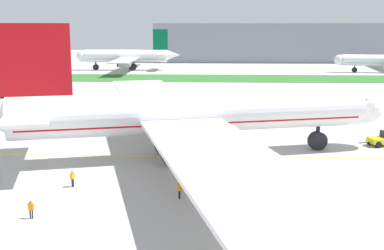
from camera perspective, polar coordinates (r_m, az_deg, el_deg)
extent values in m
plane|color=#ADAAA5|center=(64.96, -0.34, -3.56)|extent=(600.00, 600.00, 0.00)
cube|color=yellow|center=(64.61, -0.36, -3.63)|extent=(280.00, 0.36, 0.01)
cube|color=#2D6628|center=(163.50, 1.46, 5.34)|extent=(320.00, 24.00, 0.10)
cylinder|color=white|center=(63.43, 0.29, 1.52)|extent=(44.93, 17.08, 5.23)
cube|color=#B20C14|center=(63.58, 0.29, 0.71)|extent=(43.08, 16.20, 0.63)
sphere|color=white|center=(72.69, 19.08, 2.14)|extent=(4.97, 4.97, 4.97)
cube|color=#B20C14|center=(61.20, -17.41, 7.08)|extent=(7.98, 2.67, 8.36)
cube|color=white|center=(67.08, -17.55, 2.21)|extent=(7.02, 9.39, 0.37)
cube|color=white|center=(56.80, -18.36, 0.63)|extent=(7.02, 9.39, 0.37)
cube|color=white|center=(85.43, -4.70, 3.52)|extent=(20.42, 41.84, 0.42)
cube|color=white|center=(41.35, 4.49, -4.66)|extent=(20.42, 41.84, 0.42)
cylinder|color=#B7BABF|center=(76.94, -2.70, 1.52)|extent=(5.55, 4.09, 2.87)
cylinder|color=black|center=(77.41, -0.89, 1.59)|extent=(1.22, 3.02, 3.02)
cylinder|color=#B7BABF|center=(50.60, 2.85, -3.55)|extent=(5.55, 4.09, 2.87)
cylinder|color=black|center=(51.31, 5.53, -3.39)|extent=(1.22, 3.02, 3.02)
cylinder|color=black|center=(69.97, 14.11, -0.93)|extent=(0.55, 0.55, 2.03)
cylinder|color=black|center=(70.18, 14.08, -1.74)|extent=(2.69, 1.74, 2.48)
cylinder|color=black|center=(66.06, -3.31, -1.31)|extent=(0.55, 0.55, 2.03)
cylinder|color=black|center=(66.29, -3.30, -2.17)|extent=(2.69, 1.74, 2.48)
cylinder|color=black|center=(60.79, -2.44, -2.40)|extent=(0.55, 0.55, 2.03)
cylinder|color=black|center=(61.04, -2.43, -3.32)|extent=(2.69, 1.74, 2.48)
cube|color=black|center=(72.19, 18.58, 2.64)|extent=(2.81, 4.27, 0.94)
sphere|color=black|center=(64.32, -15.32, 1.68)|extent=(0.37, 0.37, 0.37)
sphere|color=black|center=(64.26, -12.77, 1.79)|extent=(0.37, 0.37, 0.37)
sphere|color=black|center=(64.32, -10.22, 1.90)|extent=(0.37, 0.37, 0.37)
sphere|color=black|center=(64.51, -7.68, 2.01)|extent=(0.37, 0.37, 0.37)
sphere|color=black|center=(64.82, -5.16, 2.10)|extent=(0.37, 0.37, 0.37)
sphere|color=black|center=(65.26, -2.67, 2.20)|extent=(0.37, 0.37, 0.37)
sphere|color=black|center=(65.81, -0.21, 2.29)|extent=(0.37, 0.37, 0.37)
sphere|color=black|center=(66.49, 2.19, 2.37)|extent=(0.37, 0.37, 0.37)
sphere|color=black|center=(67.28, 4.55, 2.45)|extent=(0.37, 0.37, 0.37)
sphere|color=black|center=(68.19, 6.85, 2.52)|extent=(0.37, 0.37, 0.37)
sphere|color=black|center=(69.20, 9.08, 2.58)|extent=(0.37, 0.37, 0.37)
sphere|color=black|center=(70.31, 11.25, 2.64)|extent=(0.37, 0.37, 0.37)
sphere|color=black|center=(71.52, 13.35, 2.69)|extent=(0.37, 0.37, 0.37)
cube|color=yellow|center=(75.31, 20.91, -1.60)|extent=(4.51, 3.17, 0.77)
cylinder|color=black|center=(73.78, 18.99, -1.91)|extent=(1.77, 0.60, 0.12)
cylinder|color=black|center=(73.73, 20.42, -2.13)|extent=(0.96, 0.58, 0.90)
cylinder|color=black|center=(75.49, 19.54, -1.77)|extent=(0.96, 0.58, 0.90)
cylinder|color=black|center=(49.21, -1.48, -7.88)|extent=(0.13, 0.13, 0.87)
cylinder|color=orange|center=(49.12, -1.54, -7.04)|extent=(0.10, 0.10, 0.55)
cylinder|color=black|center=(49.03, -1.40, -7.95)|extent=(0.13, 0.13, 0.87)
cylinder|color=orange|center=(48.67, -1.34, -7.21)|extent=(0.10, 0.10, 0.55)
cube|color=orange|center=(48.89, -1.44, -7.09)|extent=(0.42, 0.52, 0.62)
sphere|color=#8C6647|center=(48.75, -1.44, -6.60)|extent=(0.24, 0.24, 0.24)
cylinder|color=black|center=(54.17, -13.34, -6.39)|extent=(0.13, 0.13, 0.87)
cylinder|color=orange|center=(54.08, -13.28, -5.62)|extent=(0.10, 0.10, 0.56)
cylinder|color=black|center=(54.01, -13.47, -6.44)|extent=(0.13, 0.13, 0.87)
cylinder|color=orange|center=(53.69, -13.60, -5.76)|extent=(0.10, 0.10, 0.56)
cube|color=orange|center=(53.88, -13.44, -5.66)|extent=(0.40, 0.52, 0.62)
sphere|color=#8C6647|center=(53.75, -13.46, -5.21)|extent=(0.24, 0.24, 0.24)
cylinder|color=black|center=(46.43, -17.69, -9.63)|extent=(0.12, 0.12, 0.83)
cylinder|color=orange|center=(46.15, -17.57, -8.85)|extent=(0.10, 0.10, 0.53)
cylinder|color=black|center=(46.51, -17.91, -9.61)|extent=(0.12, 0.12, 0.83)
cylinder|color=orange|center=(46.34, -18.12, -8.80)|extent=(0.10, 0.10, 0.53)
cube|color=orange|center=(46.23, -17.85, -8.79)|extent=(0.45, 0.27, 0.59)
sphere|color=#8C6647|center=(46.10, -17.88, -8.30)|extent=(0.23, 0.23, 0.23)
cube|color=black|center=(126.75, -20.79, 3.70)|extent=(4.38, 3.39, 2.48)
cylinder|color=black|center=(125.37, -20.76, 3.05)|extent=(0.95, 0.54, 0.90)
cylinder|color=black|center=(127.19, -20.08, 3.20)|extent=(0.95, 0.54, 0.90)
cube|color=#33478C|center=(106.78, -6.56, 2.96)|extent=(4.04, 3.01, 2.02)
cube|color=#33478C|center=(106.54, -7.79, 2.83)|extent=(1.91, 2.31, 1.69)
cube|color=#263347|center=(106.42, -8.14, 2.99)|extent=(0.57, 1.69, 0.74)
cylinder|color=black|center=(105.64, -7.71, 2.30)|extent=(0.95, 0.54, 0.90)
cylinder|color=black|center=(107.68, -7.84, 2.46)|extent=(0.95, 0.54, 0.90)
cylinder|color=black|center=(106.03, -5.99, 2.37)|extent=(0.95, 0.54, 0.90)
cylinder|color=black|center=(108.06, -6.15, 2.53)|extent=(0.95, 0.54, 0.90)
cylinder|color=white|center=(195.96, -7.47, 7.79)|extent=(31.50, 5.66, 4.83)
cube|color=#055938|center=(196.01, -7.47, 7.54)|extent=(30.23, 5.24, 0.58)
sphere|color=white|center=(199.19, -12.37, 7.68)|extent=(4.59, 4.59, 4.59)
cone|color=white|center=(194.11, -2.21, 7.95)|extent=(5.42, 4.24, 4.10)
cube|color=#055938|center=(194.20, -3.62, 9.68)|extent=(5.66, 0.63, 7.73)
cube|color=white|center=(189.56, -3.53, 7.97)|extent=(3.66, 7.82, 0.34)
cube|color=white|center=(199.17, -3.30, 8.12)|extent=(3.66, 7.82, 0.34)
cube|color=white|center=(179.45, -7.75, 7.29)|extent=(7.65, 28.41, 0.39)
cube|color=white|center=(212.13, -6.39, 7.89)|extent=(7.65, 28.41, 0.39)
cylinder|color=#B7BABF|center=(185.95, -7.73, 6.97)|extent=(4.66, 2.78, 2.66)
cylinder|color=black|center=(186.32, -8.43, 6.96)|extent=(0.47, 2.80, 2.79)
cylinder|color=#B7BABF|center=(206.05, -6.87, 7.38)|extent=(4.66, 2.78, 2.66)
cylinder|color=black|center=(206.38, -7.50, 7.37)|extent=(0.47, 2.80, 2.79)
cylinder|color=black|center=(198.29, -10.88, 6.75)|extent=(0.50, 0.50, 1.87)
cylinder|color=black|center=(198.36, -10.87, 6.48)|extent=(2.32, 1.09, 2.29)
cylinder|color=black|center=(193.32, -6.82, 6.76)|extent=(0.50, 0.50, 1.87)
cylinder|color=black|center=(193.39, -6.81, 6.49)|extent=(2.32, 1.09, 2.29)
cylinder|color=black|center=(198.33, -6.62, 6.88)|extent=(0.50, 0.50, 1.87)
cylinder|color=black|center=(198.40, -6.61, 6.61)|extent=(2.32, 1.09, 2.29)
sphere|color=white|center=(193.12, 16.40, 7.11)|extent=(3.82, 3.82, 3.82)
cylinder|color=black|center=(194.12, 18.00, 6.22)|extent=(0.42, 0.42, 1.56)
cylinder|color=black|center=(194.18, 17.99, 5.99)|extent=(1.99, 1.06, 1.91)
cube|color=gray|center=(244.28, 11.17, 9.15)|extent=(128.44, 20.00, 18.00)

